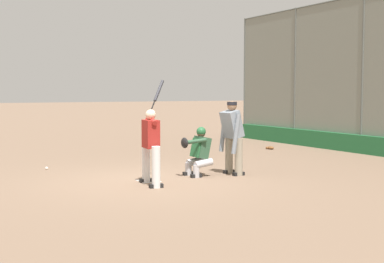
{
  "coord_description": "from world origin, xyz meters",
  "views": [
    {
      "loc": [
        -10.49,
        4.63,
        1.95
      ],
      "look_at": [
        -0.14,
        -1.0,
        1.05
      ],
      "focal_mm": 50.0,
      "sensor_mm": 36.0,
      "label": 1
    }
  ],
  "objects_px": {
    "catcher_behind_plate": "(198,151)",
    "baseball_loose": "(47,168)",
    "umpire_home": "(232,135)",
    "batter_at_plate": "(151,144)",
    "fielding_glove_on_dirt": "(270,148)"
  },
  "relations": [
    {
      "from": "umpire_home",
      "to": "batter_at_plate",
      "type": "bearing_deg",
      "value": 98.19
    },
    {
      "from": "fielding_glove_on_dirt",
      "to": "catcher_behind_plate",
      "type": "bearing_deg",
      "value": 127.66
    },
    {
      "from": "fielding_glove_on_dirt",
      "to": "baseball_loose",
      "type": "xyz_separation_m",
      "value": [
        -1.1,
        7.67,
        -0.01
      ]
    },
    {
      "from": "batter_at_plate",
      "to": "fielding_glove_on_dirt",
      "type": "relative_size",
      "value": 7.55
    },
    {
      "from": "batter_at_plate",
      "to": "catcher_behind_plate",
      "type": "height_order",
      "value": "batter_at_plate"
    },
    {
      "from": "umpire_home",
      "to": "baseball_loose",
      "type": "xyz_separation_m",
      "value": [
        2.85,
        3.62,
        -0.88
      ]
    },
    {
      "from": "catcher_behind_plate",
      "to": "baseball_loose",
      "type": "xyz_separation_m",
      "value": [
        2.64,
        2.83,
        -0.55
      ]
    },
    {
      "from": "catcher_behind_plate",
      "to": "baseball_loose",
      "type": "bearing_deg",
      "value": 48.02
    },
    {
      "from": "batter_at_plate",
      "to": "catcher_behind_plate",
      "type": "bearing_deg",
      "value": -61.4
    },
    {
      "from": "catcher_behind_plate",
      "to": "baseball_loose",
      "type": "height_order",
      "value": "catcher_behind_plate"
    },
    {
      "from": "catcher_behind_plate",
      "to": "umpire_home",
      "type": "relative_size",
      "value": 0.66
    },
    {
      "from": "batter_at_plate",
      "to": "baseball_loose",
      "type": "bearing_deg",
      "value": 30.67
    },
    {
      "from": "umpire_home",
      "to": "fielding_glove_on_dirt",
      "type": "relative_size",
      "value": 5.89
    },
    {
      "from": "umpire_home",
      "to": "fielding_glove_on_dirt",
      "type": "distance_m",
      "value": 5.73
    },
    {
      "from": "batter_at_plate",
      "to": "fielding_glove_on_dirt",
      "type": "bearing_deg",
      "value": -48.44
    }
  ]
}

